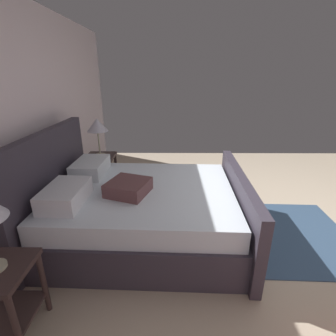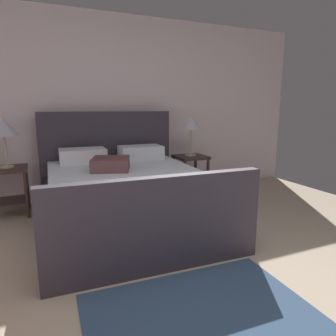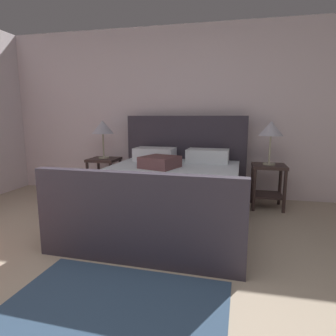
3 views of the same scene
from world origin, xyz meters
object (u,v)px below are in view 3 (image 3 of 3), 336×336
at_px(table_lamp_right, 271,129).
at_px(nightstand_left, 104,171).
at_px(bed, 169,191).
at_px(nightstand_right, 268,179).
at_px(table_lamp_left, 103,128).

relative_size(table_lamp_right, nightstand_left, 0.97).
height_order(bed, nightstand_right, bed).
distance_m(nightstand_right, nightstand_left, 2.44).
distance_m(bed, table_lamp_right, 1.60).
bearing_deg(nightstand_right, bed, -148.19).
xyz_separation_m(table_lamp_right, nightstand_left, (-2.44, 0.09, -0.67)).
distance_m(bed, nightstand_right, 1.43).
bearing_deg(table_lamp_right, nightstand_right, -108.43).
bearing_deg(nightstand_left, bed, -34.70).
distance_m(bed, table_lamp_left, 1.65).
xyz_separation_m(nightstand_right, table_lamp_left, (-2.44, 0.09, 0.67)).
xyz_separation_m(bed, nightstand_right, (1.22, 0.76, 0.05)).
distance_m(nightstand_left, table_lamp_left, 0.67).
distance_m(table_lamp_right, table_lamp_left, 2.44).
height_order(bed, table_lamp_left, bed).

